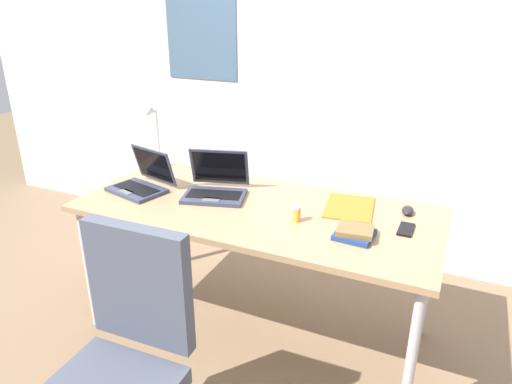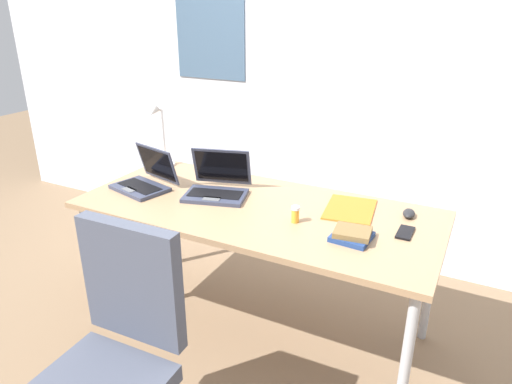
# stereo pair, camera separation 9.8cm
# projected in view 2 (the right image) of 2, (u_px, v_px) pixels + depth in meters

# --- Properties ---
(ground_plane) EXTENTS (12.00, 12.00, 0.00)m
(ground_plane) POSITION_uv_depth(u_px,v_px,m) (256.00, 327.00, 2.61)
(ground_plane) COLOR #7A6047
(wall_back) EXTENTS (6.00, 0.13, 2.60)m
(wall_back) POSITION_uv_depth(u_px,v_px,m) (333.00, 67.00, 3.02)
(wall_back) COLOR silver
(wall_back) RESTS_ON ground_plane
(desk) EXTENTS (1.80, 0.80, 0.74)m
(desk) POSITION_uv_depth(u_px,v_px,m) (256.00, 217.00, 2.35)
(desk) COLOR #9E7A56
(desk) RESTS_ON ground_plane
(desk_lamp) EXTENTS (0.12, 0.18, 0.40)m
(desk_lamp) POSITION_uv_depth(u_px,v_px,m) (160.00, 136.00, 2.81)
(desk_lamp) COLOR white
(desk_lamp) RESTS_ON desk
(laptop_near_lamp) EXTENTS (0.38, 0.36, 0.23)m
(laptop_near_lamp) POSITION_uv_depth(u_px,v_px,m) (217.00, 186.00, 2.46)
(laptop_near_lamp) COLOR #33384C
(laptop_near_lamp) RESTS_ON desk
(laptop_front_right) EXTENTS (0.35, 0.33, 0.22)m
(laptop_front_right) POSITION_uv_depth(u_px,v_px,m) (145.00, 180.00, 2.54)
(laptop_front_right) COLOR #33384C
(laptop_front_right) RESTS_ON desk
(computer_mouse) EXTENTS (0.07, 0.10, 0.03)m
(computer_mouse) POSITION_uv_depth(u_px,v_px,m) (409.00, 213.00, 2.21)
(computer_mouse) COLOR black
(computer_mouse) RESTS_ON desk
(cell_phone) EXTENTS (0.06, 0.14, 0.01)m
(cell_phone) POSITION_uv_depth(u_px,v_px,m) (405.00, 233.00, 2.05)
(cell_phone) COLOR black
(cell_phone) RESTS_ON desk
(pill_bottle) EXTENTS (0.04, 0.04, 0.08)m
(pill_bottle) POSITION_uv_depth(u_px,v_px,m) (295.00, 214.00, 2.15)
(pill_bottle) COLOR gold
(pill_bottle) RESTS_ON desk
(book_stack) EXTENTS (0.17, 0.17, 0.05)m
(book_stack) POSITION_uv_depth(u_px,v_px,m) (352.00, 235.00, 2.00)
(book_stack) COLOR navy
(book_stack) RESTS_ON desk
(paper_folder_back_left) EXTENTS (0.27, 0.34, 0.01)m
(paper_folder_back_left) POSITION_uv_depth(u_px,v_px,m) (350.00, 209.00, 2.29)
(paper_folder_back_left) COLOR orange
(paper_folder_back_left) RESTS_ON desk
(office_chair) EXTENTS (0.52, 0.55, 0.97)m
(office_chair) POSITION_uv_depth(u_px,v_px,m) (111.00, 382.00, 1.70)
(office_chair) COLOR black
(office_chair) RESTS_ON ground_plane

